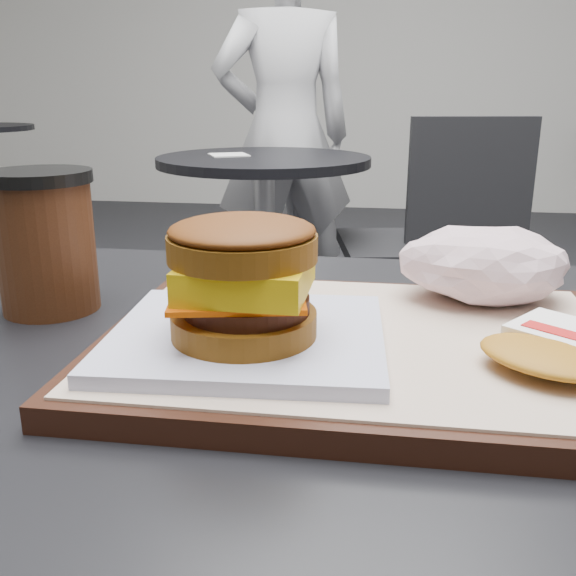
# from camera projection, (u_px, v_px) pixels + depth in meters

# --- Properties ---
(customer_table) EXTENTS (0.80, 0.60, 0.77)m
(customer_table) POSITION_uv_depth(u_px,v_px,m) (314.00, 561.00, 0.54)
(customer_table) COLOR #A5A5AA
(customer_table) RESTS_ON ground
(serving_tray) EXTENTS (0.38, 0.28, 0.02)m
(serving_tray) POSITION_uv_depth(u_px,v_px,m) (361.00, 346.00, 0.48)
(serving_tray) COLOR black
(serving_tray) RESTS_ON customer_table
(breakfast_sandwich) EXTENTS (0.20, 0.18, 0.09)m
(breakfast_sandwich) POSITION_uv_depth(u_px,v_px,m) (245.00, 293.00, 0.44)
(breakfast_sandwich) COLOR white
(breakfast_sandwich) RESTS_ON serving_tray
(hash_brown) EXTENTS (0.14, 0.13, 0.02)m
(hash_brown) POSITION_uv_depth(u_px,v_px,m) (567.00, 350.00, 0.42)
(hash_brown) COLOR white
(hash_brown) RESTS_ON serving_tray
(crumpled_wrapper) EXTENTS (0.14, 0.11, 0.06)m
(crumpled_wrapper) POSITION_uv_depth(u_px,v_px,m) (484.00, 264.00, 0.54)
(crumpled_wrapper) COLOR white
(crumpled_wrapper) RESTS_ON serving_tray
(coffee_cup) EXTENTS (0.09, 0.09, 0.13)m
(coffee_cup) POSITION_uv_depth(u_px,v_px,m) (45.00, 238.00, 0.57)
(coffee_cup) COLOR #3D1D0E
(coffee_cup) RESTS_ON customer_table
(neighbor_table) EXTENTS (0.70, 0.70, 0.75)m
(neighbor_table) POSITION_uv_depth(u_px,v_px,m) (264.00, 216.00, 2.15)
(neighbor_table) COLOR black
(neighbor_table) RESTS_ON ground
(napkin) EXTENTS (0.16, 0.16, 0.00)m
(napkin) POSITION_uv_depth(u_px,v_px,m) (229.00, 155.00, 2.12)
(napkin) COLOR white
(napkin) RESTS_ON neighbor_table
(neighbor_chair) EXTENTS (0.63, 0.49, 0.88)m
(neighbor_chair) POSITION_uv_depth(u_px,v_px,m) (428.00, 233.00, 2.10)
(neighbor_chair) COLOR #9F9FA4
(neighbor_chair) RESTS_ON ground
(patron) EXTENTS (0.67, 0.56, 1.56)m
(patron) POSITION_uv_depth(u_px,v_px,m) (285.00, 136.00, 2.56)
(patron) COLOR silver
(patron) RESTS_ON ground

